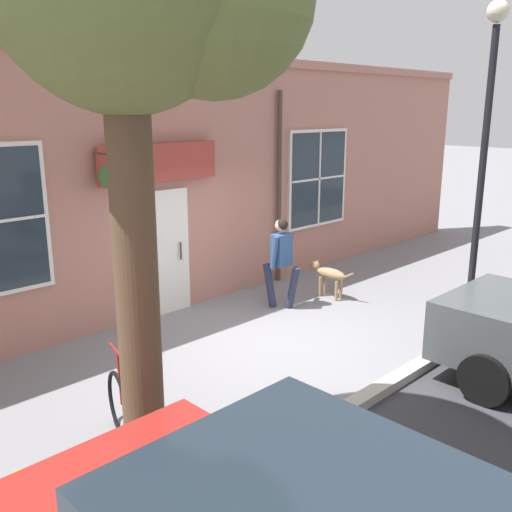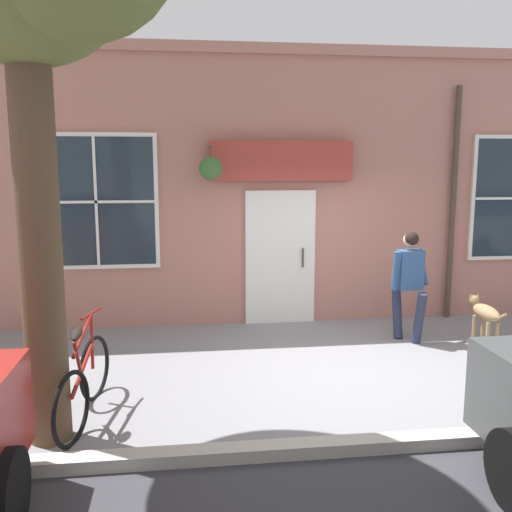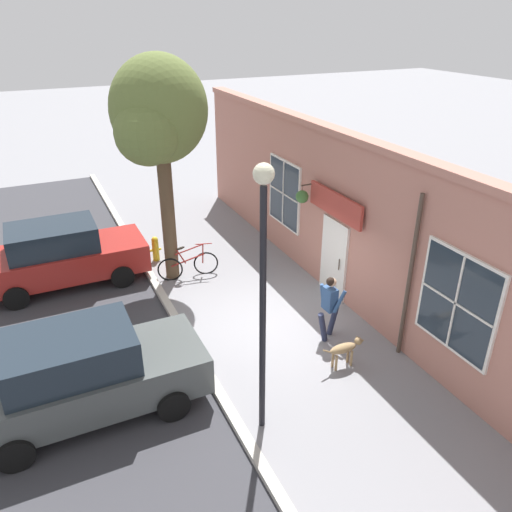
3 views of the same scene
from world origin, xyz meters
name	(u,v)px [view 2 (image 2 of 3)]	position (x,y,z in m)	size (l,w,h in m)	color
ground_plane	(349,369)	(0.00, 0.00, 0.00)	(90.00, 90.00, 0.00)	gray
storefront_facade	(310,186)	(-2.34, -0.01, 2.15)	(0.95, 18.00, 4.28)	#B27566
pedestrian_walking	(409,277)	(-0.99, 1.14, 0.93)	(0.67, 0.55, 1.58)	#282D47
dog_on_leash	(484,313)	(-0.75, 2.17, 0.44)	(1.04, 0.23, 0.65)	#997A51
leaning_bicycle	(84,382)	(1.00, -3.02, 0.38)	(1.73, 0.29, 1.01)	black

